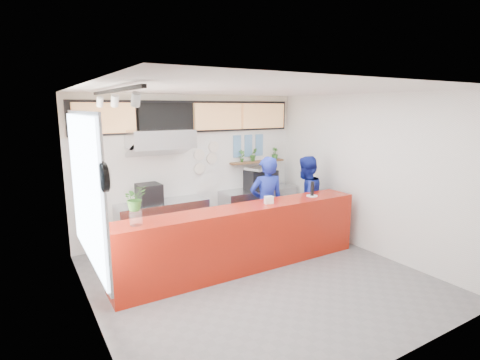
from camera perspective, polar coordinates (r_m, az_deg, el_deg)
name	(u,v)px	position (r m, az deg, el deg)	size (l,w,h in m)	color
floor	(257,277)	(6.35, 2.58, -14.56)	(5.00, 5.00, 0.00)	slate
ceiling	(259,90)	(5.74, 2.84, 13.59)	(5.00, 5.00, 0.00)	silver
wall_back	(192,167)	(8.03, -7.28, 2.03)	(5.00, 5.00, 0.00)	white
wall_left	(88,210)	(4.97, -22.10, -4.29)	(5.00, 5.00, 0.00)	white
wall_right	(367,174)	(7.53, 18.73, 0.93)	(5.00, 5.00, 0.00)	white
service_counter	(244,238)	(6.45, 0.63, -8.84)	(4.50, 0.60, 1.10)	#9E1A0B
cream_band	(191,114)	(7.92, -7.45, 9.91)	(5.00, 0.02, 0.80)	beige
prep_bench	(163,224)	(7.71, -11.65, -6.51)	(1.80, 0.60, 0.90)	#B2B5BA
panini_oven	(149,194)	(7.46, -13.69, -2.05)	(0.43, 0.43, 0.39)	black
extraction_hood	(160,139)	(7.33, -12.03, 6.15)	(1.20, 0.70, 0.35)	#B2B5BA
hood_lip	(161,149)	(7.35, -11.97, 4.60)	(1.20, 0.70, 0.08)	#B2B5BA
right_bench	(258,208)	(8.70, 2.79, -4.26)	(1.80, 0.60, 0.90)	#B2B5BA
espresso_machine	(261,179)	(8.59, 3.18, 0.08)	(0.67, 0.48, 0.43)	black
espresso_tray	(261,168)	(8.54, 3.20, 1.83)	(0.65, 0.45, 0.06)	#B4B7BC
herb_shelf	(257,162)	(8.71, 2.67, 2.81)	(1.40, 0.18, 0.04)	brown
menu_board_far_left	(105,118)	(7.28, -19.92, 8.87)	(1.10, 0.10, 0.55)	tan
menu_board_mid_left	(166,117)	(7.60, -11.22, 9.37)	(1.10, 0.10, 0.55)	black
menu_board_mid_right	(218,116)	(8.07, -3.36, 9.64)	(1.10, 0.10, 0.55)	tan
menu_board_far_right	(263,116)	(8.67, 3.53, 9.73)	(1.10, 0.10, 0.55)	tan
soffit	(192,117)	(7.90, -7.35, 9.54)	(4.80, 0.04, 0.65)	black
window_pane	(86,190)	(5.21, -22.48, -1.36)	(0.04, 2.20, 1.90)	silver
window_frame	(87,189)	(5.22, -22.26, -1.33)	(0.03, 2.30, 2.00)	#B2B5BA
wall_clock_rim	(104,178)	(3.99, -20.00, 0.36)	(0.30, 0.30, 0.05)	black
wall_clock_face	(107,177)	(3.99, -19.58, 0.40)	(0.26, 0.26, 0.02)	white
track_rail	(114,91)	(4.89, -18.61, 12.79)	(0.05, 2.40, 0.04)	black
dec_plate_a	(199,155)	(8.03, -6.26, 3.86)	(0.24, 0.24, 0.03)	silver
dec_plate_b	(212,158)	(8.17, -4.33, 3.31)	(0.24, 0.24, 0.03)	silver
dec_plate_c	(199,169)	(8.07, -6.21, 1.74)	(0.24, 0.24, 0.03)	silver
dec_plate_d	(214,147)	(8.16, -4.04, 5.07)	(0.24, 0.24, 0.03)	silver
photo_frame_a	(237,141)	(8.45, -0.44, 5.99)	(0.20, 0.02, 0.25)	#598CBF
photo_frame_b	(248,140)	(8.61, 1.29, 6.07)	(0.20, 0.02, 0.25)	#598CBF
photo_frame_c	(259,140)	(8.77, 2.95, 6.16)	(0.20, 0.02, 0.25)	#598CBF
photo_frame_d	(237,152)	(8.47, -0.44, 4.30)	(0.20, 0.02, 0.25)	#598CBF
photo_frame_e	(248,151)	(8.63, 1.28, 4.42)	(0.20, 0.02, 0.25)	#598CBF
photo_frame_f	(259,150)	(8.79, 2.93, 4.53)	(0.20, 0.02, 0.25)	#598CBF
staff_center	(266,204)	(7.20, 4.06, -3.67)	(0.67, 0.44, 1.84)	navy
staff_right	(305,199)	(7.83, 9.91, -2.86)	(0.86, 0.67, 1.77)	navy
herb_a	(242,156)	(8.46, 0.27, 3.70)	(0.15, 0.10, 0.29)	#306724
herb_b	(254,155)	(8.62, 2.08, 3.89)	(0.17, 0.14, 0.30)	#306724
herb_d	(275,153)	(8.97, 5.33, 4.05)	(0.16, 0.14, 0.28)	#306724
glass_vase	(136,218)	(5.50, -15.59, -5.59)	(0.18, 0.18, 0.21)	silver
basil_vase	(135,198)	(5.43, -15.75, -2.67)	(0.32, 0.27, 0.35)	#306724
napkin_holder	(269,200)	(6.51, 4.42, -3.05)	(0.15, 0.09, 0.13)	white
white_plate	(312,196)	(7.15, 10.92, -2.39)	(0.21, 0.21, 0.02)	white
pepper_mill	(312,189)	(7.12, 10.96, -1.29)	(0.07, 0.07, 0.27)	black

